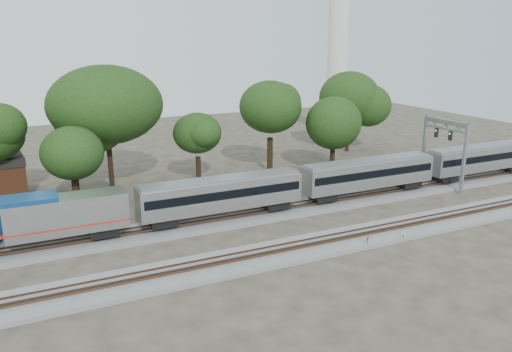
% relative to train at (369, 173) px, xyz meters
% --- Properties ---
extents(ground, '(160.00, 160.00, 0.00)m').
position_rel_train_xyz_m(ground, '(-15.17, -6.00, -3.24)').
color(ground, '#383328').
rests_on(ground, ground).
extents(track_far, '(160.00, 5.00, 0.73)m').
position_rel_train_xyz_m(track_far, '(-15.17, -0.00, -3.03)').
color(track_far, slate).
rests_on(track_far, ground).
extents(track_near, '(160.00, 5.00, 0.73)m').
position_rel_train_xyz_m(track_near, '(-15.17, -10.00, -3.03)').
color(track_near, slate).
rests_on(track_near, ground).
extents(train, '(91.45, 3.15, 4.65)m').
position_rel_train_xyz_m(train, '(0.00, 0.00, 0.00)').
color(train, '#BBBDC3').
rests_on(train, ground).
extents(switch_stand_red, '(0.34, 0.17, 1.11)m').
position_rel_train_xyz_m(switch_stand_red, '(-9.40, -12.14, -2.53)').
color(switch_stand_red, '#512D19').
rests_on(switch_stand_red, ground).
extents(switch_stand_white, '(0.33, 0.06, 1.04)m').
position_rel_train_xyz_m(switch_stand_white, '(-5.26, -12.33, -2.57)').
color(switch_stand_white, '#512D19').
rests_on(switch_stand_white, ground).
extents(switch_lever, '(0.54, 0.37, 0.30)m').
position_rel_train_xyz_m(switch_lever, '(-7.35, -11.48, -3.09)').
color(switch_lever, '#512D19').
rests_on(switch_lever, ground).
extents(signal_gantry, '(0.62, 7.30, 8.88)m').
position_rel_train_xyz_m(signal_gantry, '(11.75, 0.00, 3.24)').
color(signal_gantry, gray).
rests_on(signal_gantry, ground).
extents(tree_2, '(6.83, 6.83, 9.63)m').
position_rel_train_xyz_m(tree_2, '(-32.56, 10.46, 3.46)').
color(tree_2, black).
rests_on(tree_2, ground).
extents(tree_3, '(11.18, 11.18, 15.76)m').
position_rel_train_xyz_m(tree_3, '(-27.66, 16.56, 7.75)').
color(tree_3, black).
rests_on(tree_3, ground).
extents(tree_4, '(7.03, 7.03, 9.92)m').
position_rel_train_xyz_m(tree_4, '(-16.62, 14.75, 3.66)').
color(tree_4, black).
rests_on(tree_4, ground).
extents(tree_5, '(9.70, 9.70, 13.68)m').
position_rel_train_xyz_m(tree_5, '(-5.34, 15.93, 6.30)').
color(tree_5, black).
rests_on(tree_5, ground).
extents(tree_6, '(7.46, 7.46, 10.51)m').
position_rel_train_xyz_m(tree_6, '(2.58, 11.71, 4.08)').
color(tree_6, black).
rests_on(tree_6, ground).
extents(tree_7, '(9.35, 9.35, 13.19)m').
position_rel_train_xyz_m(tree_7, '(13.25, 23.00, 5.95)').
color(tree_7, black).
rests_on(tree_7, ground).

